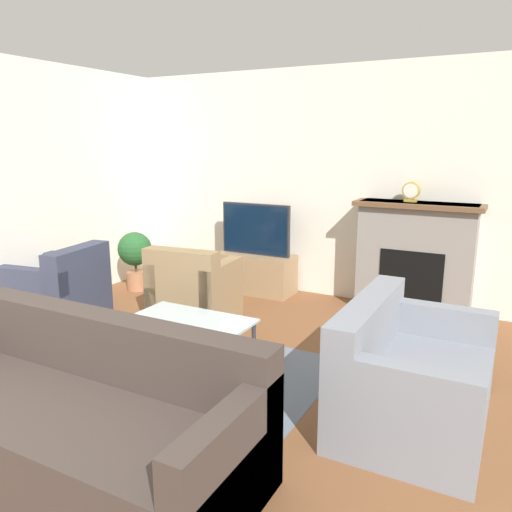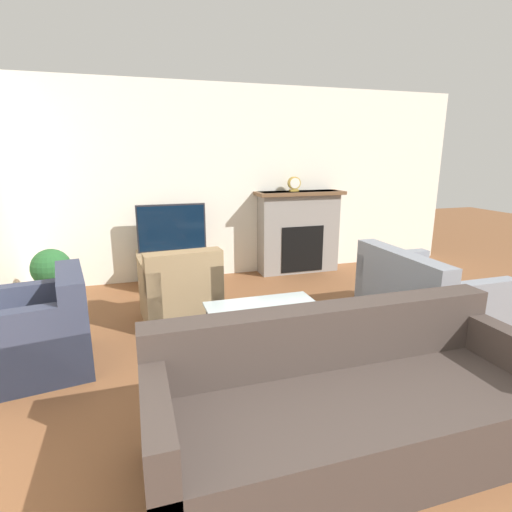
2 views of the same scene
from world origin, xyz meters
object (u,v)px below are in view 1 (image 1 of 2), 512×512
object	(u,v)px
tv	(256,229)
couch_loveseat	(409,380)
coffee_table	(187,326)
potted_plant	(135,254)
armchair_by_window	(61,295)
armchair_accent	(194,294)
couch_sectional	(71,416)
mantel_clock	(411,191)

from	to	relation	value
tv	couch_loveseat	bearing A→B (deg)	-43.09
coffee_table	potted_plant	bearing A→B (deg)	140.51
armchair_by_window	armchair_accent	world-z (taller)	same
armchair_accent	coffee_table	xyz separation A→B (m)	(0.63, -0.98, 0.09)
couch_sectional	couch_loveseat	distance (m)	2.14
tv	potted_plant	xyz separation A→B (m)	(-1.39, -0.63, -0.33)
potted_plant	mantel_clock	bearing A→B (deg)	13.46
couch_sectional	armchair_accent	size ratio (longest dim) A/B	2.82
coffee_table	mantel_clock	xyz separation A→B (m)	(1.24, 2.37, 0.94)
armchair_accent	coffee_table	distance (m)	1.17
couch_loveseat	armchair_accent	distance (m)	2.53
armchair_accent	potted_plant	bearing A→B (deg)	-30.67
armchair_accent	potted_plant	distance (m)	1.48
tv	couch_loveseat	distance (m)	3.19
couch_loveseat	armchair_accent	bearing A→B (deg)	69.36
couch_loveseat	mantel_clock	xyz separation A→B (m)	(-0.50, 2.28, 1.04)
tv	armchair_accent	world-z (taller)	tv
mantel_clock	tv	bearing A→B (deg)	-175.94
couch_sectional	armchair_by_window	bearing A→B (deg)	140.21
tv	mantel_clock	world-z (taller)	mantel_clock
armchair_accent	potted_plant	size ratio (longest dim) A/B	1.12
armchair_by_window	potted_plant	bearing A→B (deg)	176.48
couch_loveseat	potted_plant	size ratio (longest dim) A/B	1.75
couch_loveseat	potted_plant	xyz separation A→B (m)	(-3.69, 1.52, 0.18)
tv	armchair_by_window	world-z (taller)	tv
couch_loveseat	mantel_clock	world-z (taller)	mantel_clock
coffee_table	mantel_clock	world-z (taller)	mantel_clock
couch_sectional	mantel_clock	bearing A→B (deg)	72.60
couch_sectional	mantel_clock	xyz separation A→B (m)	(1.14, 3.65, 1.05)
couch_loveseat	coffee_table	xyz separation A→B (m)	(-1.74, -0.09, 0.10)
couch_loveseat	armchair_by_window	xyz separation A→B (m)	(-3.57, 0.23, 0.01)
armchair_accent	potted_plant	xyz separation A→B (m)	(-1.33, 0.63, 0.16)
couch_sectional	coffee_table	bearing A→B (deg)	94.04
tv	coffee_table	distance (m)	2.35
coffee_table	mantel_clock	distance (m)	2.83
mantel_clock	coffee_table	bearing A→B (deg)	-117.50
couch_loveseat	potted_plant	world-z (taller)	couch_loveseat
armchair_by_window	coffee_table	distance (m)	1.86
tv	armchair_accent	bearing A→B (deg)	-92.71
couch_sectional	potted_plant	size ratio (longest dim) A/B	3.15
coffee_table	potted_plant	xyz separation A→B (m)	(-1.95, 1.61, 0.07)
couch_sectional	couch_loveseat	world-z (taller)	same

